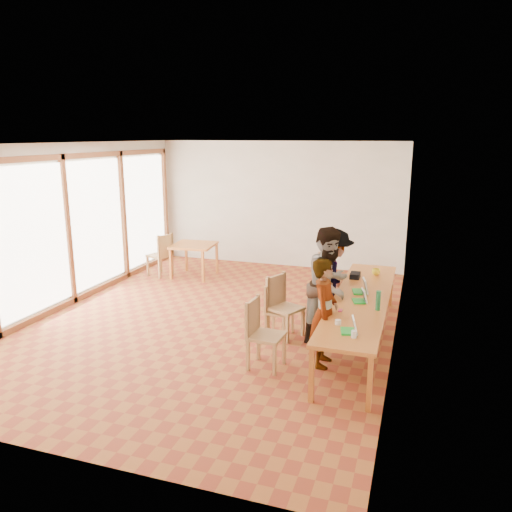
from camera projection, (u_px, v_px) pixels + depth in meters
The scene contains 25 objects.
ground at pixel (216, 320), 8.69m from camera, with size 8.00×8.00×0.00m, color #975124.
wall_back at pixel (279, 204), 12.02m from camera, with size 6.00×0.10×3.00m, color beige.
wall_front at pixel (46, 315), 4.64m from camera, with size 6.00×0.10×3.00m, color beige.
wall_right at pixel (400, 248), 7.42m from camera, with size 0.10×8.00×3.00m, color beige.
window_wall at pixel (67, 225), 9.24m from camera, with size 0.10×8.00×3.00m, color white.
ceiling at pixel (212, 142), 7.97m from camera, with size 6.00×8.00×0.04m, color white.
communal_table at pixel (361, 300), 7.53m from camera, with size 0.80×4.00×0.75m.
side_table at pixel (194, 248), 11.19m from camera, with size 0.90×0.90×0.75m.
chair_near at pixel (259, 326), 6.81m from camera, with size 0.48×0.48×0.51m.
chair_mid at pixel (281, 299), 7.90m from camera, with size 0.60×0.60×0.52m.
chair_far at pixel (274, 304), 7.93m from camera, with size 0.41×0.41×0.44m.
chair_empty at pixel (322, 275), 9.29m from camera, with size 0.47×0.47×0.52m.
chair_spare at pixel (163, 250), 11.24m from camera, with size 0.58×0.58×0.52m.
person_near at pixel (324, 313), 6.82m from camera, with size 0.56×0.37×1.53m, color gray.
person_mid at pixel (329, 285), 7.61m from camera, with size 0.88×0.68×1.80m, color gray.
person_far at pixel (334, 278), 8.24m from camera, with size 1.07×0.61×1.65m, color gray.
laptop_near at pixel (351, 328), 6.17m from camera, with size 0.25×0.27×0.20m.
laptop_mid at pixel (361, 298), 7.29m from camera, with size 0.26×0.27×0.19m.
laptop_far at pixel (362, 289), 7.72m from camera, with size 0.29×0.31×0.23m.
yellow_mug at pixel (376, 272), 8.69m from camera, with size 0.14×0.14×0.11m, color yellow.
green_bottle at pixel (378, 301), 6.93m from camera, with size 0.07×0.07×0.28m, color #1E6C3C.
clear_glass at pixel (354, 334), 6.01m from camera, with size 0.07×0.07×0.09m, color silver.
condiment_cup at pixel (338, 322), 6.43m from camera, with size 0.08×0.08×0.06m, color white.
pink_phone at pixel (340, 310), 6.93m from camera, with size 0.05×0.10×0.01m, color #BF2E56.
black_pouch at pixel (355, 275), 8.52m from camera, with size 0.16×0.26×0.09m, color black.
Camera 1 is at (3.24, -7.54, 3.13)m, focal length 35.00 mm.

